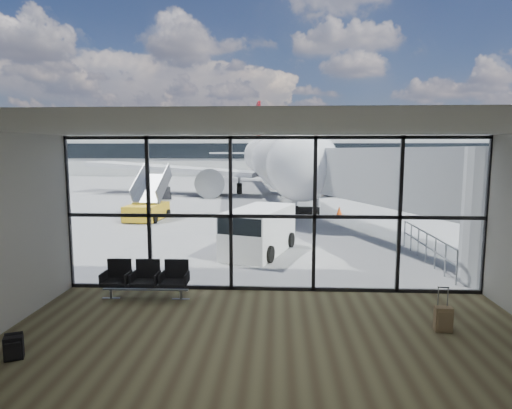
# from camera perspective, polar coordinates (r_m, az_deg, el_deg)

# --- Properties ---
(ground) EXTENTS (220.00, 220.00, 0.00)m
(ground) POSITION_cam_1_polar(r_m,az_deg,el_deg) (52.30, 2.78, 2.74)
(ground) COLOR slate
(ground) RESTS_ON ground
(lounge_shell) EXTENTS (12.02, 8.01, 4.51)m
(lounge_shell) POSITION_cam_1_polar(r_m,az_deg,el_deg) (7.48, 1.72, -3.80)
(lounge_shell) COLOR brown
(lounge_shell) RESTS_ON ground
(glass_curtain_wall) EXTENTS (12.10, 0.12, 4.50)m
(glass_curtain_wall) POSITION_cam_1_polar(r_m,az_deg,el_deg) (12.28, 2.20, -1.37)
(glass_curtain_wall) COLOR white
(glass_curtain_wall) RESTS_ON ground
(jet_bridge) EXTENTS (8.00, 16.50, 4.33)m
(jet_bridge) POSITION_cam_1_polar(r_m,az_deg,el_deg) (19.83, 16.82, 3.10)
(jet_bridge) COLOR #A9ACAF
(jet_bridge) RESTS_ON ground
(apron_railing) EXTENTS (0.06, 5.46, 1.11)m
(apron_railing) POSITION_cam_1_polar(r_m,az_deg,el_deg) (16.90, 21.77, -4.77)
(apron_railing) COLOR gray
(apron_railing) RESTS_ON ground
(far_terminal) EXTENTS (80.00, 12.20, 11.00)m
(far_terminal) POSITION_cam_1_polar(r_m,az_deg,el_deg) (74.11, 2.40, 7.32)
(far_terminal) COLOR silver
(far_terminal) RESTS_ON ground
(tree_0) EXTENTS (4.95, 4.95, 7.12)m
(tree_0) POSITION_cam_1_polar(r_m,az_deg,el_deg) (95.49, -25.46, 6.86)
(tree_0) COLOR #382619
(tree_0) RESTS_ON ground
(tree_1) EXTENTS (5.61, 5.61, 8.07)m
(tree_1) POSITION_cam_1_polar(r_m,az_deg,el_deg) (92.81, -22.20, 7.42)
(tree_1) COLOR #382619
(tree_1) RESTS_ON ground
(tree_2) EXTENTS (6.27, 6.27, 9.03)m
(tree_2) POSITION_cam_1_polar(r_m,az_deg,el_deg) (90.45, -18.74, 7.99)
(tree_2) COLOR #382619
(tree_2) RESTS_ON ground
(tree_3) EXTENTS (4.95, 4.95, 7.12)m
(tree_3) POSITION_cam_1_polar(r_m,az_deg,el_deg) (88.41, -15.06, 7.34)
(tree_3) COLOR #382619
(tree_3) RESTS_ON ground
(tree_4) EXTENTS (5.61, 5.61, 8.07)m
(tree_4) POSITION_cam_1_polar(r_m,az_deg,el_deg) (86.76, -11.27, 7.86)
(tree_4) COLOR #382619
(tree_4) RESTS_ON ground
(tree_5) EXTENTS (6.27, 6.27, 9.03)m
(tree_5) POSITION_cam_1_polar(r_m,az_deg,el_deg) (85.51, -7.33, 8.37)
(tree_5) COLOR #382619
(tree_5) RESTS_ON ground
(seating_row) EXTENTS (2.38, 0.69, 1.06)m
(seating_row) POSITION_cam_1_polar(r_m,az_deg,el_deg) (12.41, -14.38, -9.36)
(seating_row) COLOR gray
(seating_row) RESTS_ON ground
(backpack) EXTENTS (0.41, 0.41, 0.51)m
(backpack) POSITION_cam_1_polar(r_m,az_deg,el_deg) (10.01, -29.60, -16.26)
(backpack) COLOR black
(backpack) RESTS_ON ground
(suitcase) EXTENTS (0.39, 0.30, 1.02)m
(suitcase) POSITION_cam_1_polar(r_m,az_deg,el_deg) (10.83, 23.70, -13.80)
(suitcase) COLOR olive
(suitcase) RESTS_ON ground
(airliner) EXTENTS (35.16, 40.88, 10.55)m
(airliner) POSITION_cam_1_polar(r_m,az_deg,el_deg) (41.46, 1.98, 6.02)
(airliner) COLOR silver
(airliner) RESTS_ON ground
(service_van) EXTENTS (2.99, 4.48, 1.79)m
(service_van) POSITION_cam_1_polar(r_m,az_deg,el_deg) (17.04, 0.31, -3.46)
(service_van) COLOR white
(service_van) RESTS_ON ground
(belt_loader) EXTENTS (2.75, 4.19, 1.84)m
(belt_loader) POSITION_cam_1_polar(r_m,az_deg,el_deg) (37.82, -12.74, 1.79)
(belt_loader) COLOR black
(belt_loader) RESTS_ON ground
(mobile_stairs) EXTENTS (2.20, 3.82, 2.60)m
(mobile_stairs) POSITION_cam_1_polar(r_m,az_deg,el_deg) (26.13, -14.28, -0.60)
(mobile_stairs) COLOR gold
(mobile_stairs) RESTS_ON ground
(traffic_cone_a) EXTENTS (0.46, 0.46, 0.66)m
(traffic_cone_a) POSITION_cam_1_polar(r_m,az_deg,el_deg) (27.37, 0.19, -0.68)
(traffic_cone_a) COLOR orange
(traffic_cone_a) RESTS_ON ground
(traffic_cone_b) EXTENTS (0.42, 0.42, 0.60)m
(traffic_cone_b) POSITION_cam_1_polar(r_m,az_deg,el_deg) (27.26, 11.04, -0.91)
(traffic_cone_b) COLOR #F74F0D
(traffic_cone_b) RESTS_ON ground
(traffic_cone_c) EXTENTS (0.40, 0.40, 0.57)m
(traffic_cone_c) POSITION_cam_1_polar(r_m,az_deg,el_deg) (26.65, 3.30, -1.00)
(traffic_cone_c) COLOR #FF420D
(traffic_cone_c) RESTS_ON ground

